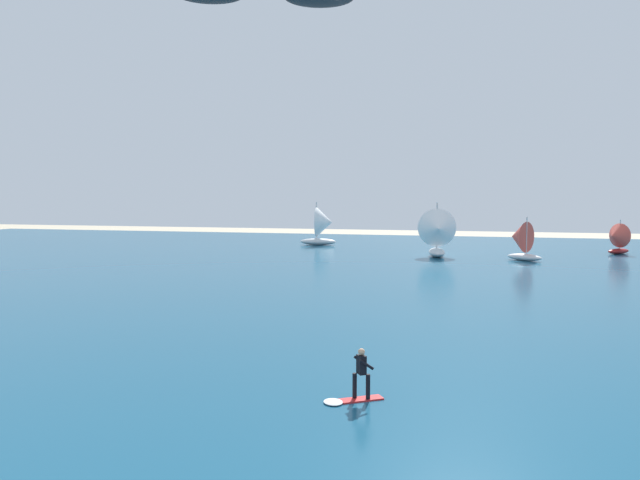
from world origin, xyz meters
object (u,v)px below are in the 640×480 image
at_px(sailboat_heeled_over, 616,238).
at_px(sailboat_center_horizon, 520,240).
at_px(kitesurfer, 356,382).
at_px(sailboat_far_left, 438,232).
at_px(sailboat_far_right, 323,225).

bearing_deg(sailboat_heeled_over, sailboat_center_horizon, -139.46).
bearing_deg(kitesurfer, sailboat_far_left, 90.39).
xyz_separation_m(kitesurfer, sailboat_far_right, (-15.53, 57.01, 1.93)).
bearing_deg(sailboat_far_left, sailboat_far_right, 142.43).
xyz_separation_m(kitesurfer, sailboat_far_left, (-0.31, 45.30, 1.99)).
height_order(sailboat_far_right, sailboat_far_left, sailboat_far_left).
distance_m(sailboat_center_horizon, sailboat_far_right, 26.47).
distance_m(sailboat_center_horizon, sailboat_far_left, 8.17).
relative_size(kitesurfer, sailboat_far_left, 0.34).
relative_size(kitesurfer, sailboat_center_horizon, 0.45).
height_order(sailboat_heeled_over, sailboat_far_left, sailboat_far_left).
bearing_deg(sailboat_far_left, kitesurfer, -89.61).
bearing_deg(sailboat_far_right, sailboat_heeled_over, -5.76).
bearing_deg(sailboat_center_horizon, sailboat_far_left, 174.46).
bearing_deg(sailboat_far_right, kitesurfer, -74.76).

